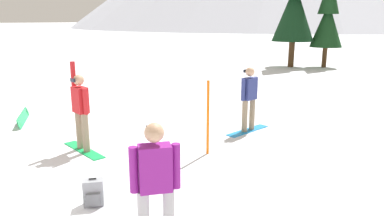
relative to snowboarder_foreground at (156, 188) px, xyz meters
name	(u,v)px	position (x,y,z in m)	size (l,w,h in m)	color
snowboarder_foreground	(156,188)	(0.00, 0.00, 0.00)	(1.35, 1.25, 1.78)	pink
snowboarder_midground	(81,110)	(-3.69, 2.39, 0.04)	(1.54, 0.76, 2.06)	#19B259
snowboarder_background	(249,98)	(-0.87, 5.70, -0.01)	(0.73, 1.48, 1.76)	#1E8CD8
loose_snowboard_far_spare	(23,117)	(-7.09, 3.34, -0.80)	(1.37, 1.36, 0.28)	#19B259
backpack_grey	(93,193)	(-1.65, 0.58, -0.73)	(0.38, 0.37, 0.47)	gray
trail_marker_pole	(208,118)	(-1.06, 3.61, -0.10)	(0.06, 0.06, 1.69)	orange
pine_tree_tall	(328,16)	(-1.44, 21.29, 2.26)	(1.99, 1.99, 5.88)	#472D19
pine_tree_broad	(295,2)	(-3.37, 20.47, 3.15)	(2.63, 2.63, 7.51)	#472D19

